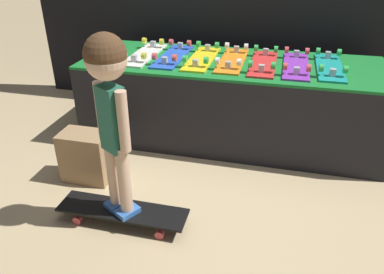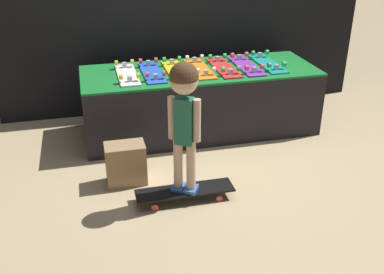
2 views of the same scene
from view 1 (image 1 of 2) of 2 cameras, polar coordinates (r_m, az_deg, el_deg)
The scene contains 12 objects.
ground_plane at distance 2.78m, azimuth 3.79°, elevation -5.03°, with size 16.00×16.00×0.00m, color tan.
display_rack at distance 3.11m, azimuth 5.84°, elevation 5.55°, with size 2.34×0.86×0.66m.
skateboard_white_on_rack at distance 3.16m, azimuth -7.27°, elevation 12.52°, with size 0.19×0.67×0.09m.
skateboard_blue_on_rack at distance 3.09m, azimuth -2.93°, elevation 12.34°, with size 0.19×0.67×0.09m.
skateboard_yellow_on_rack at distance 3.03m, azimuth 1.52°, elevation 12.01°, with size 0.19×0.67×0.09m.
skateboard_orange_on_rack at distance 2.99m, azimuth 6.17°, elevation 11.69°, with size 0.19×0.67×0.09m.
skateboard_red_on_rack at distance 2.95m, azimuth 10.84°, elevation 11.12°, with size 0.19×0.67×0.09m.
skateboard_purple_on_rack at distance 2.95m, azimuth 15.58°, elevation 10.59°, with size 0.19×0.67×0.09m.
skateboard_teal_on_rack at distance 3.00m, azimuth 20.24°, elevation 10.13°, with size 0.19×0.67×0.09m.
skateboard_on_floor at distance 2.31m, azimuth -10.53°, elevation -11.07°, with size 0.78×0.20×0.09m.
child at distance 1.93m, azimuth -12.45°, elevation 6.28°, with size 0.24×0.21×1.04m.
storage_box at distance 2.69m, azimuth -15.77°, elevation -2.84°, with size 0.33×0.21×0.35m.
Camera 1 is at (0.38, -2.29, 1.52)m, focal length 35.00 mm.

